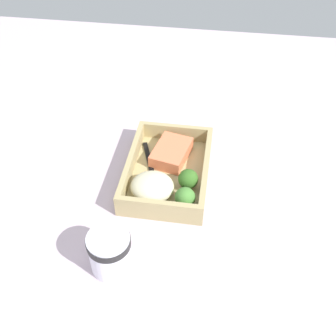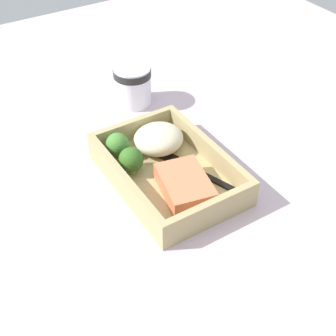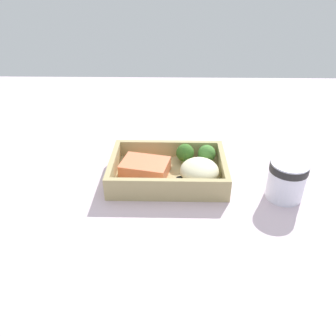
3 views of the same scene
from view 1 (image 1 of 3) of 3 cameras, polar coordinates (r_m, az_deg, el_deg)
ground_plane at (r=91.72cm, az=0.00°, el=-1.68°), size 160.00×160.00×2.00cm
takeout_tray at (r=90.60cm, az=0.00°, el=-0.96°), size 26.51×18.26×1.20cm
tray_rim at (r=88.79cm, az=0.00°, el=0.24°), size 26.51×18.26×4.01cm
salmon_fillet at (r=92.96cm, az=0.51°, el=2.26°), size 11.97×9.54×3.15cm
mashed_potatoes at (r=83.90cm, az=-2.30°, el=-2.72°), size 8.70×9.36×4.66cm
broccoli_floret_1 at (r=85.05cm, az=2.94°, el=-1.64°), size 4.39×4.39×4.94cm
broccoli_floret_2 at (r=81.56cm, az=2.49°, el=-4.30°), size 4.32×4.32×4.73cm
fork at (r=91.22cm, az=-2.51°, el=0.08°), size 15.42×6.94×0.44cm
paper_cup at (r=72.81cm, az=-8.44°, el=-11.78°), size 7.93×7.93×8.50cm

